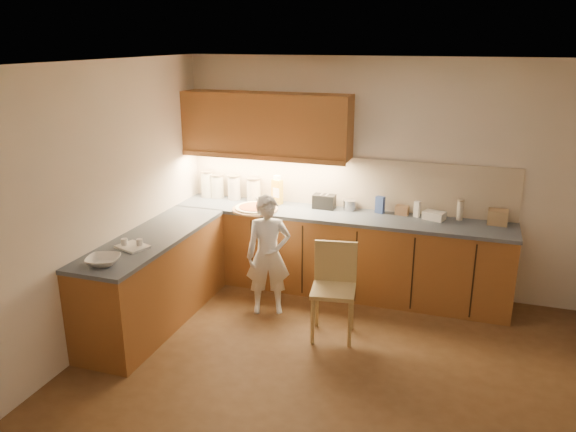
{
  "coord_description": "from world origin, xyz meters",
  "views": [
    {
      "loc": [
        0.98,
        -4.1,
        2.78
      ],
      "look_at": [
        -0.8,
        1.2,
        1.0
      ],
      "focal_mm": 35.0,
      "sensor_mm": 36.0,
      "label": 1
    }
  ],
  "objects_px": {
    "wooden_chair": "(334,283)",
    "oil_jug": "(277,191)",
    "child": "(268,255)",
    "toaster": "(324,202)",
    "pizza_on_board": "(255,208)"
  },
  "relations": [
    {
      "from": "wooden_chair",
      "to": "toaster",
      "type": "bearing_deg",
      "value": 101.11
    },
    {
      "from": "child",
      "to": "pizza_on_board",
      "type": "bearing_deg",
      "value": 101.04
    },
    {
      "from": "pizza_on_board",
      "to": "toaster",
      "type": "bearing_deg",
      "value": 24.32
    },
    {
      "from": "child",
      "to": "wooden_chair",
      "type": "bearing_deg",
      "value": -38.41
    },
    {
      "from": "pizza_on_board",
      "to": "child",
      "type": "distance_m",
      "value": 0.74
    },
    {
      "from": "wooden_chair",
      "to": "oil_jug",
      "type": "relative_size",
      "value": 2.7
    },
    {
      "from": "child",
      "to": "oil_jug",
      "type": "distance_m",
      "value": 1.02
    },
    {
      "from": "wooden_chair",
      "to": "toaster",
      "type": "relative_size",
      "value": 3.63
    },
    {
      "from": "wooden_chair",
      "to": "oil_jug",
      "type": "bearing_deg",
      "value": 122.05
    },
    {
      "from": "pizza_on_board",
      "to": "wooden_chair",
      "type": "xyz_separation_m",
      "value": [
        1.13,
        -0.79,
        -0.41
      ]
    },
    {
      "from": "oil_jug",
      "to": "toaster",
      "type": "xyz_separation_m",
      "value": [
        0.57,
        -0.01,
        -0.07
      ]
    },
    {
      "from": "child",
      "to": "wooden_chair",
      "type": "distance_m",
      "value": 0.8
    },
    {
      "from": "pizza_on_board",
      "to": "toaster",
      "type": "distance_m",
      "value": 0.79
    },
    {
      "from": "pizza_on_board",
      "to": "wooden_chair",
      "type": "relative_size",
      "value": 0.56
    },
    {
      "from": "pizza_on_board",
      "to": "wooden_chair",
      "type": "distance_m",
      "value": 1.44
    }
  ]
}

